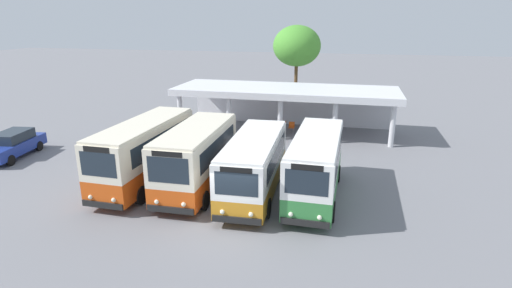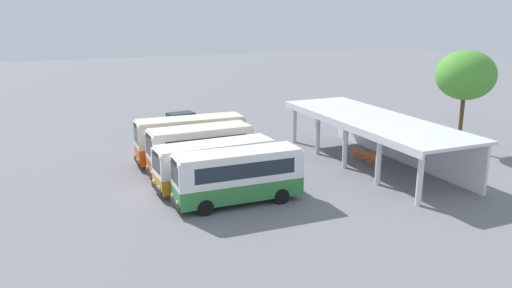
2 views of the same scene
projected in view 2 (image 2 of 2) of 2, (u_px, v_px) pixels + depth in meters
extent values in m
plane|color=slate|center=(158.00, 195.00, 30.59)|extent=(180.00, 180.00, 0.00)
cylinder|color=black|center=(161.00, 164.00, 35.23)|extent=(0.24, 0.90, 0.90)
cylinder|color=black|center=(156.00, 156.00, 37.04)|extent=(0.24, 0.90, 0.90)
cylinder|color=black|center=(227.00, 157.00, 36.96)|extent=(0.24, 0.90, 0.90)
cylinder|color=black|center=(218.00, 150.00, 38.77)|extent=(0.24, 0.90, 0.90)
cube|color=#D14C14|center=(191.00, 150.00, 36.87)|extent=(2.29, 7.79, 1.13)
cube|color=beige|center=(190.00, 131.00, 36.51)|extent=(2.29, 7.79, 1.69)
cube|color=beige|center=(190.00, 119.00, 36.27)|extent=(2.22, 7.55, 0.12)
cube|color=black|center=(137.00, 161.00, 35.58)|extent=(2.02, 0.14, 0.28)
cube|color=#1E2833|center=(136.00, 135.00, 35.11)|extent=(1.74, 0.09, 1.10)
cube|color=black|center=(135.00, 126.00, 34.93)|extent=(1.27, 0.08, 0.24)
cube|color=#1E2833|center=(196.00, 133.00, 35.59)|extent=(0.18, 6.19, 0.93)
cube|color=#1E2833|center=(188.00, 127.00, 37.47)|extent=(0.18, 6.19, 0.93)
sphere|color=#EAEACC|center=(138.00, 159.00, 34.98)|extent=(0.20, 0.20, 0.20)
sphere|color=#EAEACC|center=(135.00, 155.00, 36.02)|extent=(0.20, 0.20, 0.20)
cylinder|color=black|center=(175.00, 177.00, 32.52)|extent=(0.24, 0.90, 0.90)
cylinder|color=black|center=(166.00, 168.00, 34.41)|extent=(0.24, 0.90, 0.90)
cylinder|color=black|center=(236.00, 169.00, 34.22)|extent=(0.24, 0.90, 0.90)
cylinder|color=black|center=(225.00, 160.00, 36.11)|extent=(0.24, 0.90, 0.90)
cube|color=#D14C14|center=(201.00, 162.00, 34.20)|extent=(2.41, 6.91, 1.01)
cube|color=beige|center=(200.00, 142.00, 33.84)|extent=(2.41, 6.91, 1.76)
cube|color=beige|center=(200.00, 128.00, 33.60)|extent=(2.34, 6.70, 0.12)
cube|color=black|center=(150.00, 174.00, 32.91)|extent=(2.14, 0.15, 0.28)
cube|color=#1E2833|center=(149.00, 147.00, 32.46)|extent=(1.85, 0.09, 1.15)
cube|color=black|center=(149.00, 136.00, 32.28)|extent=(1.35, 0.08, 0.24)
cube|color=#1E2833|center=(207.00, 145.00, 32.89)|extent=(0.16, 5.49, 0.97)
cube|color=#1E2833|center=(196.00, 137.00, 34.85)|extent=(0.16, 5.49, 0.97)
sphere|color=#EAEACC|center=(152.00, 172.00, 32.29)|extent=(0.20, 0.20, 0.20)
sphere|color=#EAEACC|center=(148.00, 167.00, 33.38)|extent=(0.20, 0.20, 0.20)
cylinder|color=black|center=(186.00, 192.00, 29.85)|extent=(0.26, 0.91, 0.90)
cylinder|color=black|center=(175.00, 182.00, 31.66)|extent=(0.26, 0.91, 0.90)
cylinder|color=black|center=(256.00, 181.00, 31.77)|extent=(0.26, 0.91, 0.90)
cylinder|color=black|center=(242.00, 172.00, 33.58)|extent=(0.26, 0.91, 0.90)
cube|color=orange|center=(216.00, 175.00, 31.61)|extent=(2.50, 7.50, 0.90)
cube|color=white|center=(215.00, 157.00, 31.30)|extent=(2.50, 7.50, 1.53)
cube|color=white|center=(215.00, 144.00, 31.09)|extent=(2.42, 7.28, 0.12)
cube|color=black|center=(157.00, 189.00, 30.13)|extent=(2.07, 0.19, 0.28)
cube|color=#1E2833|center=(156.00, 164.00, 29.74)|extent=(1.79, 0.13, 0.99)
cube|color=black|center=(156.00, 154.00, 29.59)|extent=(1.31, 0.11, 0.24)
cube|color=#1E2833|center=(223.00, 160.00, 30.39)|extent=(0.30, 5.93, 0.84)
cube|color=#1E2833|center=(210.00, 151.00, 32.27)|extent=(0.30, 5.93, 0.84)
sphere|color=#EAEACC|center=(159.00, 187.00, 29.53)|extent=(0.20, 0.20, 0.20)
sphere|color=#EAEACC|center=(154.00, 181.00, 30.58)|extent=(0.20, 0.20, 0.20)
cylinder|color=black|center=(205.00, 208.00, 27.50)|extent=(0.23, 0.90, 0.90)
cylinder|color=black|center=(195.00, 196.00, 29.29)|extent=(0.23, 0.90, 0.90)
cylinder|color=black|center=(282.00, 196.00, 29.18)|extent=(0.23, 0.90, 0.90)
cylinder|color=black|center=(267.00, 185.00, 30.96)|extent=(0.23, 0.90, 0.90)
cube|color=#337F3D|center=(238.00, 189.00, 29.12)|extent=(2.19, 7.35, 1.03)
cube|color=white|center=(238.00, 167.00, 28.78)|extent=(2.19, 7.35, 1.59)
cube|color=white|center=(238.00, 152.00, 28.56)|extent=(2.13, 7.13, 0.12)
cube|color=black|center=(175.00, 204.00, 27.85)|extent=(2.00, 0.12, 0.28)
cube|color=#1E2833|center=(175.00, 174.00, 27.42)|extent=(1.72, 0.07, 1.03)
cube|color=black|center=(174.00, 162.00, 27.26)|extent=(1.26, 0.07, 0.24)
cube|color=#1E2833|center=(246.00, 171.00, 27.87)|extent=(0.11, 5.86, 0.87)
cube|color=#1E2833|center=(233.00, 161.00, 29.73)|extent=(0.11, 5.86, 0.87)
sphere|color=#EAEACC|center=(178.00, 202.00, 27.26)|extent=(0.20, 0.20, 0.20)
sphere|color=#EAEACC|center=(173.00, 195.00, 28.29)|extent=(0.20, 0.20, 0.20)
cylinder|color=black|center=(168.00, 131.00, 45.40)|extent=(0.27, 0.66, 0.64)
cylinder|color=black|center=(161.00, 127.00, 46.77)|extent=(0.27, 0.66, 0.64)
cylinder|color=black|center=(197.00, 127.00, 46.81)|extent=(0.27, 0.66, 0.64)
cylinder|color=black|center=(189.00, 123.00, 48.18)|extent=(0.27, 0.66, 0.64)
cube|color=navy|center=(179.00, 123.00, 46.70)|extent=(2.39, 4.74, 0.70)
cube|color=#1E2833|center=(181.00, 116.00, 46.64)|extent=(1.82, 2.55, 0.60)
cylinder|color=silver|center=(294.00, 124.00, 42.32)|extent=(0.36, 0.36, 3.20)
cylinder|color=silver|center=(318.00, 134.00, 38.91)|extent=(0.36, 0.36, 3.20)
cylinder|color=silver|center=(345.00, 146.00, 35.49)|extent=(0.36, 0.36, 3.20)
cylinder|color=silver|center=(379.00, 160.00, 32.08)|extent=(0.36, 0.36, 3.20)
cylinder|color=silver|center=(420.00, 178.00, 28.67)|extent=(0.36, 0.36, 3.20)
cube|color=silver|center=(399.00, 139.00, 37.26)|extent=(16.17, 0.20, 3.20)
cube|color=silver|center=(373.00, 119.00, 35.90)|extent=(16.67, 5.56, 0.20)
cube|color=silver|center=(340.00, 126.00, 34.93)|extent=(16.67, 0.10, 0.28)
cylinder|color=slate|center=(353.00, 157.00, 37.63)|extent=(0.03, 0.03, 0.44)
cylinder|color=slate|center=(351.00, 156.00, 37.95)|extent=(0.03, 0.03, 0.44)
cylinder|color=slate|center=(357.00, 157.00, 37.76)|extent=(0.03, 0.03, 0.44)
cylinder|color=slate|center=(355.00, 155.00, 38.08)|extent=(0.03, 0.03, 0.44)
cube|color=#D85919|center=(354.00, 153.00, 37.79)|extent=(0.44, 0.44, 0.04)
cube|color=#D85919|center=(356.00, 150.00, 37.82)|extent=(0.44, 0.04, 0.40)
cylinder|color=slate|center=(359.00, 160.00, 37.04)|extent=(0.03, 0.03, 0.44)
cylinder|color=slate|center=(356.00, 158.00, 37.36)|extent=(0.03, 0.03, 0.44)
cylinder|color=slate|center=(363.00, 159.00, 37.18)|extent=(0.03, 0.03, 0.44)
cylinder|color=slate|center=(361.00, 158.00, 37.49)|extent=(0.03, 0.03, 0.44)
cube|color=#D85919|center=(360.00, 156.00, 37.20)|extent=(0.44, 0.44, 0.04)
cube|color=#D85919|center=(362.00, 153.00, 37.23)|extent=(0.44, 0.04, 0.40)
cylinder|color=slate|center=(365.00, 162.00, 36.43)|extent=(0.03, 0.03, 0.44)
cylinder|color=slate|center=(362.00, 161.00, 36.74)|extent=(0.03, 0.03, 0.44)
cylinder|color=slate|center=(369.00, 162.00, 36.56)|extent=(0.03, 0.03, 0.44)
cylinder|color=slate|center=(366.00, 160.00, 36.87)|extent=(0.03, 0.03, 0.44)
cube|color=#D85919|center=(365.00, 158.00, 36.59)|extent=(0.44, 0.44, 0.04)
cube|color=#D85919|center=(368.00, 155.00, 36.61)|extent=(0.44, 0.04, 0.40)
cylinder|color=slate|center=(369.00, 165.00, 35.79)|extent=(0.03, 0.03, 0.44)
cylinder|color=slate|center=(367.00, 164.00, 36.10)|extent=(0.03, 0.03, 0.44)
cylinder|color=slate|center=(374.00, 164.00, 35.92)|extent=(0.03, 0.03, 0.44)
cylinder|color=slate|center=(371.00, 163.00, 36.23)|extent=(0.03, 0.03, 0.44)
cube|color=#D85919|center=(370.00, 161.00, 35.95)|extent=(0.44, 0.44, 0.04)
cube|color=#D85919|center=(373.00, 158.00, 35.97)|extent=(0.44, 0.04, 0.40)
cylinder|color=brown|center=(461.00, 124.00, 39.85)|extent=(0.32, 0.32, 4.26)
ellipsoid|color=#4C9933|center=(466.00, 75.00, 38.87)|extent=(4.47, 4.47, 3.80)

